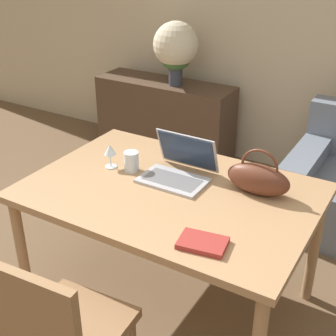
% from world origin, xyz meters
% --- Properties ---
extents(wall_back, '(10.00, 0.06, 2.70)m').
position_xyz_m(wall_back, '(0.00, 2.69, 1.35)').
color(wall_back, beige).
rests_on(wall_back, ground_plane).
extents(dining_table, '(1.49, 1.02, 0.77)m').
position_xyz_m(dining_table, '(-0.07, 0.63, 0.69)').
color(dining_table, '#A87F56').
rests_on(dining_table, ground_plane).
extents(chair, '(0.47, 0.47, 0.89)m').
position_xyz_m(chair, '(-0.10, -0.22, 0.51)').
color(chair, olive).
rests_on(chair, ground_plane).
extents(sideboard, '(1.31, 0.40, 0.73)m').
position_xyz_m(sideboard, '(-1.14, 2.35, 0.37)').
color(sideboard, '#4C3828').
rests_on(sideboard, ground_plane).
extents(laptop, '(0.36, 0.32, 0.23)m').
position_xyz_m(laptop, '(-0.09, 0.77, 0.83)').
color(laptop, '#ADADB2').
rests_on(laptop, dining_table).
extents(drinking_glass, '(0.08, 0.08, 0.11)m').
position_xyz_m(drinking_glass, '(-0.36, 0.70, 0.83)').
color(drinking_glass, silver).
rests_on(drinking_glass, dining_table).
extents(wine_glass, '(0.07, 0.07, 0.14)m').
position_xyz_m(wine_glass, '(-0.49, 0.67, 0.87)').
color(wine_glass, silver).
rests_on(wine_glass, dining_table).
extents(handbag, '(0.33, 0.13, 0.25)m').
position_xyz_m(handbag, '(0.34, 0.82, 0.86)').
color(handbag, '#592D1E').
rests_on(handbag, dining_table).
extents(flower_vase, '(0.39, 0.39, 0.56)m').
position_xyz_m(flower_vase, '(-1.01, 2.32, 1.06)').
color(flower_vase, '#333847').
rests_on(flower_vase, sideboard).
extents(book, '(0.23, 0.17, 0.02)m').
position_xyz_m(book, '(0.30, 0.28, 0.78)').
color(book, maroon).
rests_on(book, dining_table).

